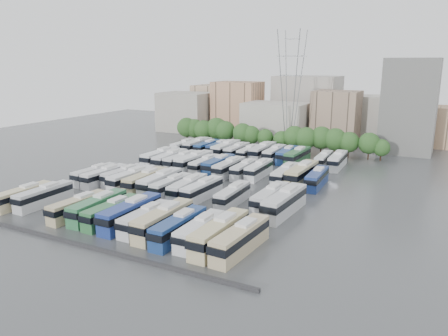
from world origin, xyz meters
The scene contains 55 objects.
ground centered at (0.00, 0.00, 0.00)m, with size 220.00×220.00×0.00m, color #424447.
parapet centered at (0.00, -33.00, 0.25)m, with size 56.00×0.50×0.50m, color #2D2D30.
tree_line centered at (-2.27, 42.13, 4.52)m, with size 64.03×7.94×8.34m.
city_buildings centered at (-7.46, 71.86, 7.87)m, with size 102.00×35.00×20.00m.
apartment_tower centered at (34.00, 58.00, 13.00)m, with size 14.00×14.00×26.00m, color silver.
electricity_pylon centered at (2.00, 50.00, 18.66)m, with size 9.00×6.91×33.83m.
bus_r0_s0 centered at (-21.46, -24.44, 1.76)m, with size 2.60×11.47×3.59m.
bus_r0_s1 centered at (-18.12, -22.82, 1.81)m, with size 2.81×11.81×3.69m.
bus_r0_s4 centered at (-8.30, -24.25, 1.77)m, with size 2.99×11.61×3.61m.
bus_r0_s5 centered at (-5.02, -23.19, 1.89)m, with size 3.27×12.38×3.85m.
bus_r0_s6 centered at (-1.61, -23.64, 1.79)m, with size 2.70×11.66×3.65m.
bus_r0_s7 centered at (1.72, -23.10, 2.00)m, with size 2.97×13.01×4.07m.
bus_r0_s8 centered at (4.99, -23.53, 1.74)m, with size 2.52×11.31×3.55m.
bus_r0_s9 centered at (8.21, -23.38, 1.99)m, with size 2.95×12.96×4.06m.
bus_r0_s10 centered at (11.59, -24.35, 1.85)m, with size 2.74×12.05×3.77m.
bus_r0_s11 centered at (14.82, -23.87, 1.74)m, with size 2.76×11.39×3.55m.
bus_r0_s12 centered at (18.12, -24.02, 2.02)m, with size 2.99×13.15×4.12m.
bus_r0_s13 centered at (21.48, -24.32, 1.95)m, with size 3.39×12.80×3.98m.
bus_r1_s0 centered at (-21.27, -6.90, 1.74)m, with size 2.87×11.40×3.55m.
bus_r1_s1 centered at (-18.24, -7.13, 1.80)m, with size 2.91×11.77×3.67m.
bus_r1_s2 centered at (-14.97, -4.93, 1.76)m, with size 3.08×11.56×3.59m.
bus_r1_s3 centered at (-11.48, -6.54, 1.93)m, with size 3.21×12.60×3.92m.
bus_r1_s4 centered at (-8.18, -6.43, 1.91)m, with size 3.18×12.47×3.88m.
bus_r1_s5 centered at (-4.92, -6.00, 1.94)m, with size 3.21×12.69×3.95m.
bus_r1_s6 centered at (-1.81, -6.72, 1.74)m, with size 2.78×11.34×3.54m.
bus_r1_s7 centered at (1.86, -6.59, 1.84)m, with size 3.19×12.03×3.74m.
bus_r1_s8 centered at (4.92, -6.41, 1.78)m, with size 2.93×11.65×3.63m.
bus_r1_s10 centered at (11.47, -6.73, 1.74)m, with size 2.87×11.36×3.54m.
bus_r1_s12 centered at (18.17, -5.35, 1.88)m, with size 2.81×12.24×3.83m.
bus_r1_s13 centered at (21.45, -7.11, 2.09)m, with size 3.56×13.67×4.25m.
bus_r2_s1 centered at (-18.06, 12.46, 2.02)m, with size 3.00×13.16×4.12m.
bus_r2_s2 centered at (-14.84, 11.85, 1.95)m, with size 3.36×12.77×3.97m.
bus_r2_s3 centered at (-11.55, 12.04, 1.90)m, with size 3.12×12.39×3.86m.
bus_r2_s4 centered at (-8.32, 12.39, 2.01)m, with size 3.41×13.14×4.09m.
bus_r2_s5 centered at (-4.91, 11.69, 1.77)m, with size 2.64×11.55×3.61m.
bus_r2_s6 centered at (-1.72, 12.47, 1.88)m, with size 2.70×12.21×3.83m.
bus_r2_s7 centered at (1.58, 11.27, 1.86)m, with size 2.66×12.10×3.79m.
bus_r2_s8 centered at (4.98, 12.09, 1.71)m, with size 2.72×11.15×3.48m.
bus_r2_s9 centered at (8.14, 13.01, 1.78)m, with size 2.78×11.62×3.63m.
bus_r2_s11 centered at (14.92, 11.20, 1.86)m, with size 2.93×12.14×3.79m.
bus_r2_s12 centered at (18.12, 12.66, 2.11)m, with size 3.36×13.75×4.29m.
bus_r2_s13 centered at (21.66, 11.65, 1.81)m, with size 3.16×11.84×3.68m.
bus_r3_s0 centered at (-21.61, 28.61, 1.70)m, with size 2.42×11.06×3.47m.
bus_r3_s1 centered at (-18.23, 30.43, 1.90)m, with size 2.77×12.32×3.86m.
bus_r3_s2 centered at (-14.84, 30.16, 1.78)m, with size 2.54×11.58×3.63m.
bus_r3_s3 centered at (-11.62, 31.00, 1.77)m, with size 2.55×11.51×3.61m.
bus_r3_s4 centered at (-8.38, 28.93, 2.04)m, with size 3.21×13.30×4.15m.
bus_r3_s5 centered at (-5.16, 29.05, 1.83)m, with size 2.75×11.89×3.72m.
bus_r3_s6 centered at (-1.75, 29.09, 1.70)m, with size 2.65×11.07×3.46m.
bus_r3_s7 centered at (1.51, 30.95, 2.02)m, with size 2.87×13.09×4.11m.
bus_r3_s8 centered at (5.05, 30.45, 1.85)m, with size 2.94×12.09×3.77m.
bus_r3_s9 centered at (8.35, 30.81, 1.82)m, with size 3.03×11.92×3.71m.
bus_r3_s10 centered at (11.53, 29.60, 1.96)m, with size 3.21×12.81×3.99m.
bus_r3_s12 centered at (18.01, 30.24, 1.69)m, with size 2.82×11.03×3.44m.
bus_r3_s13 centered at (21.51, 29.92, 1.87)m, with size 3.16×12.22×3.80m.
Camera 1 is at (44.85, -73.72, 25.15)m, focal length 35.00 mm.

